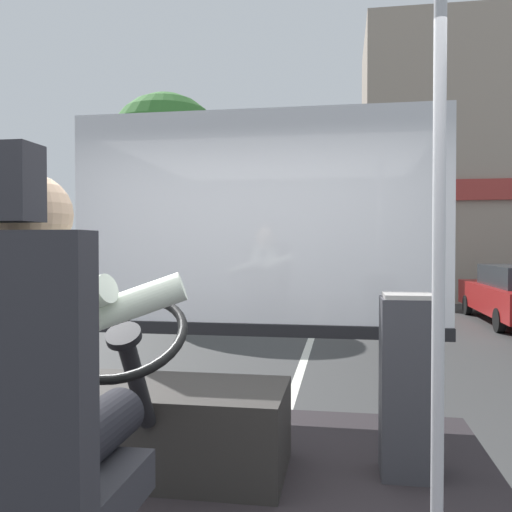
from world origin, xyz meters
TOP-DOWN VIEW (x-y plane):
  - ground at (0.00, 8.80)m, footprint 18.00×44.00m
  - driver_seat at (-0.24, -0.61)m, footprint 0.48×0.48m
  - bus_driver at (-0.24, -0.50)m, footprint 0.70×0.52m
  - steering_console at (-0.24, 0.56)m, footprint 1.10×1.02m
  - handrail_pole at (0.89, 0.09)m, footprint 0.04×0.04m
  - fare_box at (0.86, 0.70)m, footprint 0.25×0.24m
  - windshield_panel at (0.00, 1.62)m, footprint 2.50×0.08m
  - street_tree at (-3.79, 11.07)m, footprint 2.89×2.89m
  - shop_building at (5.87, 16.84)m, footprint 9.21×4.84m

SIDE VIEW (x-z plane):
  - ground at x=0.00m, z-range -0.05..0.00m
  - steering_console at x=-0.24m, z-range 0.45..1.31m
  - fare_box at x=0.86m, z-range 0.66..1.50m
  - driver_seat at x=-0.24m, z-range 0.56..1.86m
  - bus_driver at x=-0.24m, z-range 1.00..1.81m
  - windshield_panel at x=0.00m, z-range 0.97..2.45m
  - handrail_pole at x=0.89m, z-range 0.66..2.88m
  - street_tree at x=-3.79m, z-range 1.26..6.73m
  - shop_building at x=5.87m, z-range 0.00..8.69m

